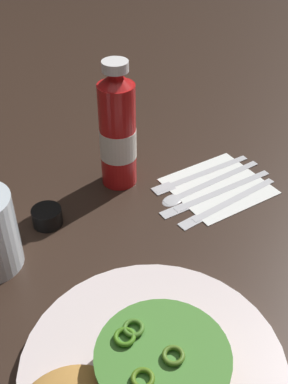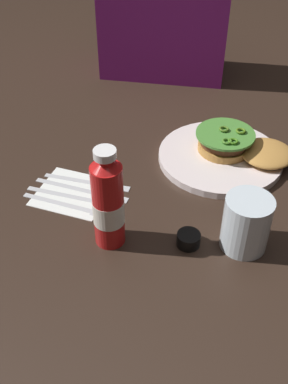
{
  "view_description": "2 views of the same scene",
  "coord_description": "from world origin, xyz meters",
  "px_view_note": "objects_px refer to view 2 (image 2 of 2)",
  "views": [
    {
      "loc": [
        0.33,
        0.33,
        0.48
      ],
      "look_at": [
        -0.01,
        -0.05,
        0.07
      ],
      "focal_mm": 44.48,
      "sensor_mm": 36.0,
      "label": 1
    },
    {
      "loc": [
        0.1,
        -0.78,
        0.64
      ],
      "look_at": [
        -0.02,
        -0.08,
        0.04
      ],
      "focal_mm": 43.25,
      "sensor_mm": 36.0,
      "label": 2
    }
  ],
  "objects_px": {
    "ketchup_bottle": "(108,203)",
    "steak_knife": "(87,190)",
    "butter_knife": "(92,182)",
    "water_glass": "(246,223)",
    "napkin": "(73,192)",
    "spoon_utensil": "(83,198)",
    "condiment_cup": "(188,239)",
    "burger_sandwich": "(240,146)",
    "fork_utensil": "(72,205)",
    "dinner_plate": "(220,157)"
  },
  "relations": [
    {
      "from": "water_glass",
      "to": "spoon_utensil",
      "type": "relative_size",
      "value": 0.54
    },
    {
      "from": "steak_knife",
      "to": "butter_knife",
      "type": "distance_m",
      "value": 0.03
    },
    {
      "from": "steak_knife",
      "to": "dinner_plate",
      "type": "bearing_deg",
      "value": 30.96
    },
    {
      "from": "burger_sandwich",
      "to": "ketchup_bottle",
      "type": "bearing_deg",
      "value": -127.5
    },
    {
      "from": "ketchup_bottle",
      "to": "napkin",
      "type": "bearing_deg",
      "value": 132.35
    },
    {
      "from": "condiment_cup",
      "to": "butter_knife",
      "type": "xyz_separation_m",
      "value": [
        -0.23,
        0.15,
        -0.01
      ]
    },
    {
      "from": "ketchup_bottle",
      "to": "condiment_cup",
      "type": "xyz_separation_m",
      "value": [
        0.15,
        0.01,
        -0.08
      ]
    },
    {
      "from": "butter_knife",
      "to": "napkin",
      "type": "bearing_deg",
      "value": -129.88
    },
    {
      "from": "water_glass",
      "to": "condiment_cup",
      "type": "bearing_deg",
      "value": -170.19
    },
    {
      "from": "water_glass",
      "to": "steak_knife",
      "type": "height_order",
      "value": "water_glass"
    },
    {
      "from": "burger_sandwich",
      "to": "condiment_cup",
      "type": "bearing_deg",
      "value": -106.75
    },
    {
      "from": "steak_knife",
      "to": "napkin",
      "type": "bearing_deg",
      "value": -162.4
    },
    {
      "from": "water_glass",
      "to": "napkin",
      "type": "height_order",
      "value": "water_glass"
    },
    {
      "from": "dinner_plate",
      "to": "condiment_cup",
      "type": "distance_m",
      "value": 0.29
    },
    {
      "from": "napkin",
      "to": "butter_knife",
      "type": "bearing_deg",
      "value": 50.12
    },
    {
      "from": "spoon_utensil",
      "to": "steak_knife",
      "type": "bearing_deg",
      "value": 88.11
    },
    {
      "from": "spoon_utensil",
      "to": "butter_knife",
      "type": "relative_size",
      "value": 1.02
    },
    {
      "from": "burger_sandwich",
      "to": "ketchup_bottle",
      "type": "height_order",
      "value": "ketchup_bottle"
    },
    {
      "from": "burger_sandwich",
      "to": "water_glass",
      "type": "bearing_deg",
      "value": -87.55
    },
    {
      "from": "napkin",
      "to": "steak_knife",
      "type": "height_order",
      "value": "steak_knife"
    },
    {
      "from": "spoon_utensil",
      "to": "steak_knife",
      "type": "xyz_separation_m",
      "value": [
        0.0,
        0.03,
        0.0
      ]
    },
    {
      "from": "water_glass",
      "to": "spoon_utensil",
      "type": "bearing_deg",
      "value": 167.49
    },
    {
      "from": "ketchup_bottle",
      "to": "steak_knife",
      "type": "distance_m",
      "value": 0.18
    },
    {
      "from": "dinner_plate",
      "to": "water_glass",
      "type": "relative_size",
      "value": 2.62
    },
    {
      "from": "burger_sandwich",
      "to": "condiment_cup",
      "type": "distance_m",
      "value": 0.31
    },
    {
      "from": "dinner_plate",
      "to": "burger_sandwich",
      "type": "distance_m",
      "value": 0.05
    },
    {
      "from": "burger_sandwich",
      "to": "ketchup_bottle",
      "type": "relative_size",
      "value": 1.09
    },
    {
      "from": "burger_sandwich",
      "to": "steak_knife",
      "type": "height_order",
      "value": "burger_sandwich"
    },
    {
      "from": "dinner_plate",
      "to": "spoon_utensil",
      "type": "relative_size",
      "value": 1.42
    },
    {
      "from": "spoon_utensil",
      "to": "butter_knife",
      "type": "distance_m",
      "value": 0.06
    },
    {
      "from": "fork_utensil",
      "to": "spoon_utensil",
      "type": "bearing_deg",
      "value": 59.11
    },
    {
      "from": "burger_sandwich",
      "to": "ketchup_bottle",
      "type": "distance_m",
      "value": 0.4
    },
    {
      "from": "dinner_plate",
      "to": "spoon_utensil",
      "type": "xyz_separation_m",
      "value": [
        -0.28,
        -0.19,
        -0.0
      ]
    },
    {
      "from": "ketchup_bottle",
      "to": "condiment_cup",
      "type": "relative_size",
      "value": 4.65
    },
    {
      "from": "burger_sandwich",
      "to": "spoon_utensil",
      "type": "bearing_deg",
      "value": -147.24
    },
    {
      "from": "water_glass",
      "to": "condiment_cup",
      "type": "height_order",
      "value": "water_glass"
    },
    {
      "from": "butter_knife",
      "to": "water_glass",
      "type": "bearing_deg",
      "value": -21.56
    },
    {
      "from": "ketchup_bottle",
      "to": "steak_knife",
      "type": "bearing_deg",
      "value": 122.07
    },
    {
      "from": "spoon_utensil",
      "to": "butter_knife",
      "type": "height_order",
      "value": "same"
    },
    {
      "from": "dinner_plate",
      "to": "burger_sandwich",
      "type": "xyz_separation_m",
      "value": [
        0.04,
        0.01,
        0.03
      ]
    },
    {
      "from": "ketchup_bottle",
      "to": "butter_knife",
      "type": "height_order",
      "value": "ketchup_bottle"
    },
    {
      "from": "fork_utensil",
      "to": "steak_knife",
      "type": "height_order",
      "value": "same"
    },
    {
      "from": "spoon_utensil",
      "to": "water_glass",
      "type": "bearing_deg",
      "value": -12.51
    },
    {
      "from": "fork_utensil",
      "to": "steak_knife",
      "type": "relative_size",
      "value": 0.9
    },
    {
      "from": "condiment_cup",
      "to": "fork_utensil",
      "type": "relative_size",
      "value": 0.23
    },
    {
      "from": "condiment_cup",
      "to": "steak_knife",
      "type": "bearing_deg",
      "value": 152.89
    },
    {
      "from": "condiment_cup",
      "to": "butter_knife",
      "type": "bearing_deg",
      "value": 147.0
    },
    {
      "from": "condiment_cup",
      "to": "spoon_utensil",
      "type": "distance_m",
      "value": 0.25
    },
    {
      "from": "dinner_plate",
      "to": "ketchup_bottle",
      "type": "xyz_separation_m",
      "value": [
        -0.2,
        -0.3,
        0.09
      ]
    },
    {
      "from": "fork_utensil",
      "to": "spoon_utensil",
      "type": "xyz_separation_m",
      "value": [
        0.02,
        0.03,
        0.0
      ]
    }
  ]
}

